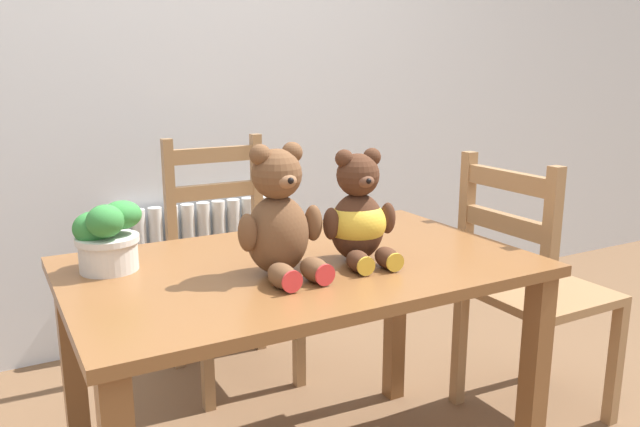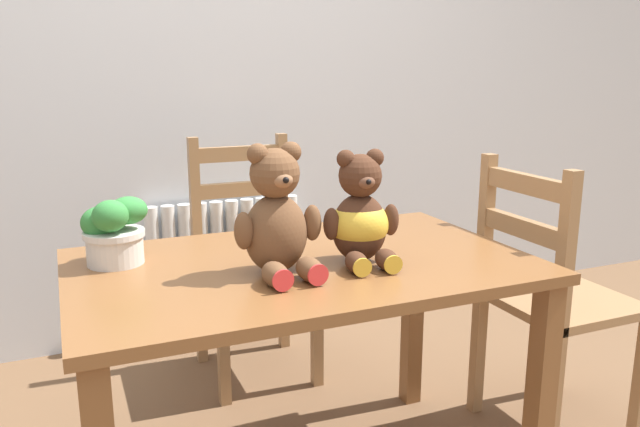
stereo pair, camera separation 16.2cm
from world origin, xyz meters
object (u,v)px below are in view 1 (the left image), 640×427
object	(u,v)px
wooden_chair_side	(530,292)
teddy_bear_right	(359,217)
teddy_bear_left	(280,219)
potted_plant	(107,237)
wooden_chair_behind	(229,262)

from	to	relation	value
wooden_chair_side	teddy_bear_right	xyz separation A→B (m)	(-0.75, -0.06, 0.36)
teddy_bear_left	potted_plant	xyz separation A→B (m)	(-0.37, 0.24, -0.05)
potted_plant	wooden_chair_behind	bearing A→B (deg)	49.00
potted_plant	wooden_chair_side	bearing A→B (deg)	-7.59
teddy_bear_left	teddy_bear_right	world-z (taller)	teddy_bear_left
wooden_chair_side	teddy_bear_right	distance (m)	0.83
wooden_chair_side	potted_plant	size ratio (longest dim) A/B	5.20
wooden_chair_side	wooden_chair_behind	bearing A→B (deg)	-136.66
teddy_bear_right	potted_plant	size ratio (longest dim) A/B	1.67
wooden_chair_side	teddy_bear_left	bearing A→B (deg)	-86.41
wooden_chair_behind	wooden_chair_side	xyz separation A→B (m)	(0.79, -0.83, 0.00)
teddy_bear_left	teddy_bear_right	bearing A→B (deg)	178.00
wooden_chair_behind	potted_plant	world-z (taller)	wooden_chair_behind
teddy_bear_right	teddy_bear_left	bearing A→B (deg)	7.86
teddy_bear_right	potted_plant	distance (m)	0.66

